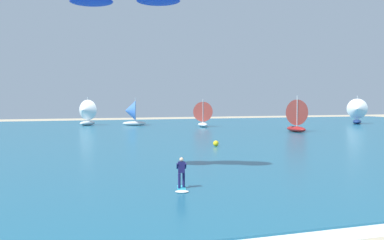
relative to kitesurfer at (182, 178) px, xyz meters
The scene contains 9 objects.
ocean 36.67m from the kitesurfer, 87.10° to the left, with size 160.00×90.00×0.10m, color #1E607F.
shoreline_foam 9.26m from the kitesurfer, 63.95° to the right, with size 70.38×2.70×0.01m, color white.
kitesurfer is the anchor object (origin of this frame).
sailboat_anchored_offshore 44.94m from the kitesurfer, 50.98° to the left, with size 3.80×4.52×5.37m.
sailboat_heeled_over 54.21m from the kitesurfer, 69.02° to the left, with size 3.70×4.31×4.94m.
sailboat_far_right 70.79m from the kitesurfer, 43.78° to the left, with size 4.79×4.99×5.56m.
sailboat_near_shore 60.68m from the kitesurfer, 89.81° to the left, with size 4.53×4.77×5.31m.
sailboat_outermost 58.40m from the kitesurfer, 81.99° to the left, with size 4.51×3.93×5.10m.
marker_buoy 21.74m from the kitesurfer, 63.56° to the left, with size 0.58×0.58×0.58m, color yellow.
Camera 1 is at (-8.64, -7.18, 4.83)m, focal length 41.01 mm.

